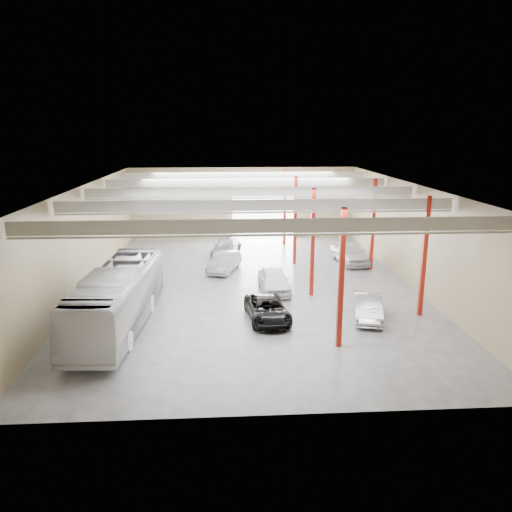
{
  "coord_description": "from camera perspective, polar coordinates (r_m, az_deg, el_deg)",
  "views": [
    {
      "loc": [
        -1.78,
        -32.78,
        10.51
      ],
      "look_at": [
        0.3,
        -0.04,
        2.2
      ],
      "focal_mm": 35.0,
      "sensor_mm": 36.0,
      "label": 1
    }
  ],
  "objects": [
    {
      "name": "black_sedan",
      "position": [
        28.38,
        1.31,
        -6.12
      ],
      "size": [
        2.63,
        4.86,
        1.29
      ],
      "primitive_type": "imported",
      "rotation": [
        0.0,
        0.0,
        0.11
      ],
      "color": "black",
      "rests_on": "ground"
    },
    {
      "name": "coach_bus",
      "position": [
        28.17,
        -15.5,
        -4.63
      ],
      "size": [
        3.46,
        12.07,
        3.32
      ],
      "primitive_type": "imported",
      "rotation": [
        0.0,
        0.0,
        -0.06
      ],
      "color": "silver",
      "rests_on": "ground"
    },
    {
      "name": "car_right_near",
      "position": [
        29.33,
        12.66,
        -5.68
      ],
      "size": [
        2.39,
        4.48,
        1.4
      ],
      "primitive_type": "imported",
      "rotation": [
        0.0,
        0.0,
        -0.22
      ],
      "color": "#AAAAAF",
      "rests_on": "ground"
    },
    {
      "name": "depot_shell",
      "position": [
        33.78,
        -0.34,
        4.78
      ],
      "size": [
        22.12,
        32.12,
        7.06
      ],
      "color": "#4F4E54",
      "rests_on": "ground"
    },
    {
      "name": "car_row_b",
      "position": [
        38.18,
        -3.64,
        -0.65
      ],
      "size": [
        2.83,
        4.71,
        1.47
      ],
      "primitive_type": "imported",
      "rotation": [
        0.0,
        0.0,
        -0.31
      ],
      "color": "#A1A1A5",
      "rests_on": "ground"
    },
    {
      "name": "car_right_far",
      "position": [
        41.11,
        10.67,
        0.37
      ],
      "size": [
        2.55,
        5.19,
        1.7
      ],
      "primitive_type": "imported",
      "rotation": [
        0.0,
        0.0,
        0.11
      ],
      "color": "silver",
      "rests_on": "ground"
    },
    {
      "name": "car_row_c",
      "position": [
        43.24,
        -3.4,
        1.08
      ],
      "size": [
        2.97,
        5.17,
        1.41
      ],
      "primitive_type": "imported",
      "rotation": [
        0.0,
        0.0,
        -0.22
      ],
      "color": "slate",
      "rests_on": "ground"
    },
    {
      "name": "car_row_a",
      "position": [
        33.32,
        2.06,
        -2.77
      ],
      "size": [
        2.11,
        4.68,
        1.56
      ],
      "primitive_type": "imported",
      "rotation": [
        0.0,
        0.0,
        0.06
      ],
      "color": "white",
      "rests_on": "ground"
    }
  ]
}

